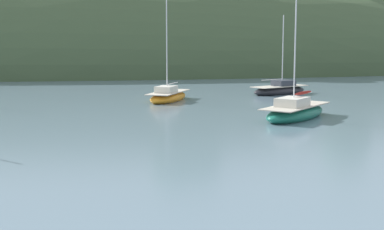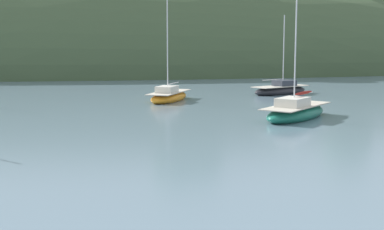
{
  "view_description": "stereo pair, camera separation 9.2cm",
  "coord_description": "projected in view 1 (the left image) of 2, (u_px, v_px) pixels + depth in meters",
  "views": [
    {
      "loc": [
        -5.09,
        -7.88,
        5.11
      ],
      "look_at": [
        0.0,
        20.0,
        1.2
      ],
      "focal_mm": 50.87,
      "sensor_mm": 36.0,
      "label": 1
    },
    {
      "loc": [
        -5.0,
        -7.9,
        5.11
      ],
      "look_at": [
        0.0,
        20.0,
        1.2
      ],
      "focal_mm": 50.87,
      "sensor_mm": 36.0,
      "label": 2
    }
  ],
  "objects": [
    {
      "name": "far_shoreline_hill",
      "position": [
        126.0,
        71.0,
        87.06
      ],
      "size": [
        150.0,
        36.0,
        33.15
      ],
      "color": "#425638",
      "rests_on": "ground"
    },
    {
      "name": "sailboat_red_portside",
      "position": [
        295.0,
        112.0,
        35.7
      ],
      "size": [
        6.74,
        6.76,
        9.55
      ],
      "color": "#196B56",
      "rests_on": "ground"
    },
    {
      "name": "sailboat_blue_center",
      "position": [
        168.0,
        96.0,
        46.05
      ],
      "size": [
        4.91,
        6.61,
        8.65
      ],
      "color": "orange",
      "rests_on": "ground"
    },
    {
      "name": "sailboat_cream_ketch",
      "position": [
        280.0,
        90.0,
        51.96
      ],
      "size": [
        6.69,
        4.76,
        7.68
      ],
      "color": "#232328",
      "rests_on": "ground"
    }
  ]
}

